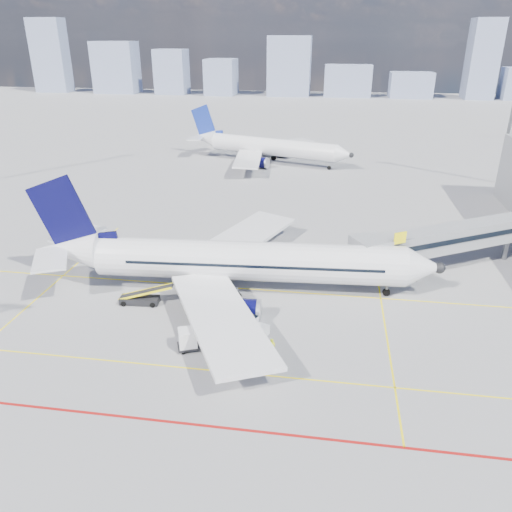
{
  "coord_description": "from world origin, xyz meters",
  "views": [
    {
      "loc": [
        8.28,
        -37.24,
        24.06
      ],
      "look_at": [
        1.44,
        7.54,
        4.0
      ],
      "focal_mm": 35.0,
      "sensor_mm": 36.0,
      "label": 1
    }
  ],
  "objects": [
    {
      "name": "ramp_worker",
      "position": [
        4.45,
        -3.4,
        0.82
      ],
      "size": [
        0.68,
        0.71,
        1.64
      ],
      "primitive_type": "imported",
      "rotation": [
        0.0,
        0.0,
        0.91
      ],
      "color": "yellow",
      "rests_on": "ground"
    },
    {
      "name": "apron_markings",
      "position": [
        -0.58,
        -3.91,
        0.01
      ],
      "size": [
        90.0,
        35.12,
        0.01
      ],
      "color": "#FFEA0D",
      "rests_on": "ground"
    },
    {
      "name": "distant_skyline",
      "position": [
        -10.12,
        190.0,
        10.59
      ],
      "size": [
        248.69,
        15.0,
        31.43
      ],
      "color": "#7783A5",
      "rests_on": "ground"
    },
    {
      "name": "jet_bridge",
      "position": [
        23.51,
        16.91,
        3.74
      ],
      "size": [
        23.55,
        15.78,
        6.3
      ],
      "color": "gray",
      "rests_on": "ground"
    },
    {
      "name": "main_aircraft",
      "position": [
        -1.05,
        7.67,
        3.22
      ],
      "size": [
        41.38,
        36.02,
        12.07
      ],
      "rotation": [
        0.0,
        0.0,
        0.06
      ],
      "color": "silver",
      "rests_on": "ground"
    },
    {
      "name": "cargo_dolly",
      "position": [
        -1.85,
        -3.15,
        1.02
      ],
      "size": [
        3.69,
        2.64,
        1.85
      ],
      "rotation": [
        0.0,
        0.0,
        0.38
      ],
      "color": "black",
      "rests_on": "ground"
    },
    {
      "name": "belt_loader",
      "position": [
        -9.29,
        3.36,
        0.57
      ],
      "size": [
        5.47,
        1.72,
        2.21
      ],
      "rotation": [
        0.0,
        0.0,
        0.07
      ],
      "color": "black",
      "rests_on": "ground"
    },
    {
      "name": "baggage_tug",
      "position": [
        2.39,
        -0.43,
        0.8
      ],
      "size": [
        2.75,
        2.25,
        1.68
      ],
      "rotation": [
        0.0,
        0.0,
        -0.4
      ],
      "color": "silver",
      "rests_on": "ground"
    },
    {
      "name": "ground",
      "position": [
        0.0,
        0.0,
        0.0
      ],
      "size": [
        420.0,
        420.0,
        0.0
      ],
      "primitive_type": "plane",
      "color": "gray",
      "rests_on": "ground"
    },
    {
      "name": "second_aircraft",
      "position": [
        -5.17,
        64.44,
        3.23
      ],
      "size": [
        35.46,
        30.2,
        10.79
      ],
      "rotation": [
        0.0,
        0.0,
        -0.33
      ],
      "color": "silver",
      "rests_on": "ground"
    }
  ]
}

